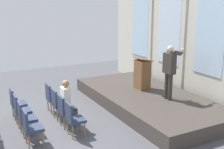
{
  "coord_description": "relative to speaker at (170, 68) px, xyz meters",
  "views": [
    {
      "loc": [
        7.69,
        -1.29,
        3.47
      ],
      "look_at": [
        0.24,
        2.63,
        1.35
      ],
      "focal_mm": 45.7,
      "sensor_mm": 36.0,
      "label": 1
    }
  ],
  "objects": [
    {
      "name": "rear_partition",
      "position": [
        -0.74,
        1.43,
        0.64
      ],
      "size": [
        10.17,
        0.14,
        4.08
      ],
      "color": "beige",
      "rests_on": "ground"
    },
    {
      "name": "stage_platform",
      "position": [
        -0.78,
        -0.29,
        -1.24
      ],
      "size": [
        5.94,
        2.85,
        0.45
      ],
      "primitive_type": "cube",
      "color": "#3F3833",
      "rests_on": "ground"
    },
    {
      "name": "ground_plane",
      "position": [
        -0.78,
        -4.4,
        -1.46
      ],
      "size": [
        15.19,
        15.19,
        0.0
      ],
      "primitive_type": "plane",
      "color": "#4C4C51"
    },
    {
      "name": "chair_r1_c1",
      "position": [
        -1.11,
        -4.45,
        -0.93
      ],
      "size": [
        0.46,
        0.44,
        0.94
      ],
      "color": "olive",
      "rests_on": "ground"
    },
    {
      "name": "chair_r0_c1",
      "position": [
        -1.11,
        -3.33,
        -0.93
      ],
      "size": [
        0.46,
        0.44,
        0.94
      ],
      "color": "olive",
      "rests_on": "ground"
    },
    {
      "name": "chair_r0_c3",
      "position": [
        0.21,
        -3.33,
        -0.93
      ],
      "size": [
        0.46,
        0.44,
        0.94
      ],
      "color": "olive",
      "rests_on": "ground"
    },
    {
      "name": "chair_r1_c2",
      "position": [
        -0.45,
        -4.45,
        -0.93
      ],
      "size": [
        0.46,
        0.44,
        0.94
      ],
      "color": "olive",
      "rests_on": "ground"
    },
    {
      "name": "lectern",
      "position": [
        -1.36,
        -0.11,
        -0.46
      ],
      "size": [
        0.6,
        0.48,
        1.16
      ],
      "color": "brown",
      "rests_on": "stage_platform"
    },
    {
      "name": "audience_r0_c2",
      "position": [
        -0.45,
        -3.26,
        -0.69
      ],
      "size": [
        0.36,
        0.39,
        1.39
      ],
      "color": "#2D2D33",
      "rests_on": "ground"
    },
    {
      "name": "mic_stand",
      "position": [
        -0.27,
        0.12,
        -0.68
      ],
      "size": [
        0.28,
        0.28,
        1.56
      ],
      "color": "black",
      "rests_on": "stage_platform"
    },
    {
      "name": "chair_r0_c2",
      "position": [
        -0.45,
        -3.33,
        -0.93
      ],
      "size": [
        0.46,
        0.44,
        0.94
      ],
      "color": "olive",
      "rests_on": "ground"
    },
    {
      "name": "speaker",
      "position": [
        0.0,
        0.0,
        0.0
      ],
      "size": [
        0.51,
        0.69,
        1.74
      ],
      "color": "#332D28",
      "rests_on": "stage_platform"
    },
    {
      "name": "chair_r1_c0",
      "position": [
        -1.78,
        -4.45,
        -0.93
      ],
      "size": [
        0.46,
        0.44,
        0.94
      ],
      "color": "olive",
      "rests_on": "ground"
    },
    {
      "name": "chair_r0_c0",
      "position": [
        -1.78,
        -3.33,
        -0.93
      ],
      "size": [
        0.46,
        0.44,
        0.94
      ],
      "color": "olive",
      "rests_on": "ground"
    },
    {
      "name": "chair_r1_c3",
      "position": [
        0.21,
        -4.45,
        -0.93
      ],
      "size": [
        0.46,
        0.44,
        0.94
      ],
      "color": "olive",
      "rests_on": "ground"
    }
  ]
}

